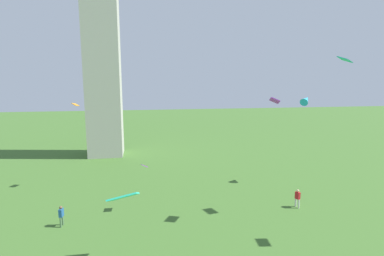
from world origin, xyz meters
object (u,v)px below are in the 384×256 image
Objects in this scene: kite_flying_1 at (76,105)px; kite_flying_3 at (306,100)px; kite_flying_4 at (123,197)px; person_1 at (297,197)px; kite_flying_0 at (345,60)px; person_2 at (61,215)px; kite_flying_5 at (275,101)px; kite_flying_2 at (144,166)px.

kite_flying_3 is (23.68, -2.86, 0.39)m from kite_flying_1.
person_1 is at bearing 21.98° from kite_flying_4.
kite_flying_0 is at bearing 129.48° from kite_flying_3.
kite_flying_1 reaches higher than person_2.
kite_flying_5 is at bearing 100.87° from person_1.
kite_flying_3 is at bearing -78.15° from kite_flying_1.
person_1 is at bearing -95.65° from kite_flying_1.
kite_flying_2 is 18.31m from kite_flying_3.
kite_flying_3 is (17.10, 4.16, 5.07)m from kite_flying_2.
kite_flying_0 is 24.63m from kite_flying_1.
person_2 is 1.34× the size of kite_flying_0.
person_2 is at bearing 136.34° from kite_flying_4.
person_2 is at bearing 73.90° from person_1.
person_2 is at bearing -159.18° from kite_flying_1.
kite_flying_3 reaches higher than kite_flying_2.
person_2 is at bearing 65.71° from kite_flying_3.
person_2 is at bearing 101.80° from kite_flying_5.
kite_flying_0 is at bearing 70.03° from kite_flying_2.
kite_flying_4 is (-18.43, -10.97, -4.90)m from kite_flying_3.
kite_flying_3 reaches higher than kite_flying_1.
person_1 is 9.31m from kite_flying_5.
kite_flying_3 is at bearing 95.46° from kite_flying_2.
kite_flying_3 is (1.62, 7.38, -3.52)m from kite_flying_0.
kite_flying_2 is at bearing 81.88° from kite_flying_4.
kite_flying_3 is at bearing 33.73° from kite_flying_4.
kite_flying_4 reaches higher than person_1.
person_1 is at bearing 97.98° from person_2.
kite_flying_0 is at bearing -68.18° from kite_flying_5.
kite_flying_4 reaches higher than kite_flying_2.
kite_flying_5 is at bearing 91.84° from person_2.
kite_flying_4 is at bearing -140.49° from kite_flying_1.
kite_flying_1 is at bearing 45.00° from kite_flying_3.
kite_flying_5 reaches higher than person_1.
kite_flying_2 is at bearing 88.61° from kite_flying_5.
kite_flying_3 is 1.34× the size of kite_flying_5.
person_1 is at bearing 107.80° from kite_flying_3.
person_1 is 2.07× the size of kite_flying_2.
kite_flying_3 is 10.73m from kite_flying_5.
kite_flying_5 is (16.21, -10.55, 0.83)m from kite_flying_1.
kite_flying_2 is at bearing 113.06° from person_2.
kite_flying_0 is at bearing -96.16° from kite_flying_1.
kite_flying_1 is 23.86m from kite_flying_3.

